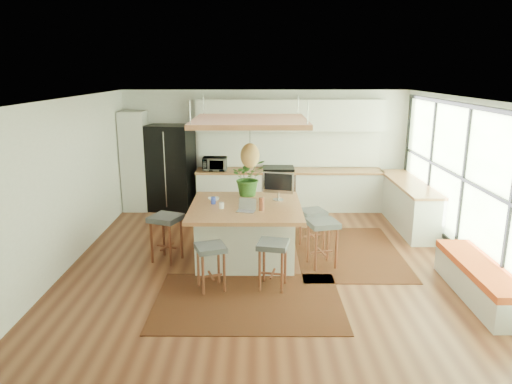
{
  "coord_description": "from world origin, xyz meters",
  "views": [
    {
      "loc": [
        -0.17,
        -7.32,
        3.12
      ],
      "look_at": [
        -0.2,
        0.5,
        1.1
      ],
      "focal_mm": 33.06,
      "sensor_mm": 36.0,
      "label": 1
    }
  ],
  "objects_px": {
    "laptop": "(246,204)",
    "monitor": "(278,186)",
    "stool_near_left": "(211,267)",
    "island_plant": "(249,181)",
    "island": "(246,232)",
    "stool_left_side": "(167,241)",
    "stool_near_right": "(273,265)",
    "stool_right_back": "(312,229)",
    "microwave": "(215,162)",
    "fridge": "(171,170)",
    "stool_right_front": "(322,245)"
  },
  "relations": [
    {
      "from": "laptop",
      "to": "monitor",
      "type": "relative_size",
      "value": 0.56
    },
    {
      "from": "stool_near_left",
      "to": "island_plant",
      "type": "distance_m",
      "value": 2.13
    },
    {
      "from": "island",
      "to": "island_plant",
      "type": "height_order",
      "value": "island_plant"
    },
    {
      "from": "stool_left_side",
      "to": "stool_near_right",
      "type": "bearing_deg",
      "value": -30.47
    },
    {
      "from": "stool_left_side",
      "to": "laptop",
      "type": "bearing_deg",
      "value": -9.17
    },
    {
      "from": "stool_near_left",
      "to": "laptop",
      "type": "relative_size",
      "value": 2.26
    },
    {
      "from": "stool_right_back",
      "to": "island_plant",
      "type": "bearing_deg",
      "value": 171.83
    },
    {
      "from": "microwave",
      "to": "stool_right_back",
      "type": "bearing_deg",
      "value": -49.61
    },
    {
      "from": "fridge",
      "to": "monitor",
      "type": "relative_size",
      "value": 3.6
    },
    {
      "from": "fridge",
      "to": "stool_near_left",
      "type": "xyz_separation_m",
      "value": [
        1.3,
        -4.17,
        -0.57
      ]
    },
    {
      "from": "island_plant",
      "to": "island",
      "type": "bearing_deg",
      "value": -93.52
    },
    {
      "from": "stool_right_front",
      "to": "monitor",
      "type": "relative_size",
      "value": 1.44
    },
    {
      "from": "stool_right_front",
      "to": "monitor",
      "type": "distance_m",
      "value": 1.29
    },
    {
      "from": "monitor",
      "to": "microwave",
      "type": "height_order",
      "value": "monitor"
    },
    {
      "from": "stool_near_left",
      "to": "stool_right_back",
      "type": "bearing_deg",
      "value": 45.94
    },
    {
      "from": "stool_right_front",
      "to": "island_plant",
      "type": "height_order",
      "value": "island_plant"
    },
    {
      "from": "stool_near_left",
      "to": "laptop",
      "type": "xyz_separation_m",
      "value": [
        0.49,
        0.87,
        0.7
      ]
    },
    {
      "from": "island",
      "to": "stool_right_front",
      "type": "relative_size",
      "value": 2.38
    },
    {
      "from": "stool_near_left",
      "to": "island_plant",
      "type": "height_order",
      "value": "island_plant"
    },
    {
      "from": "laptop",
      "to": "stool_right_back",
      "type": "bearing_deg",
      "value": 50.22
    },
    {
      "from": "island_plant",
      "to": "monitor",
      "type": "bearing_deg",
      "value": -31.84
    },
    {
      "from": "fridge",
      "to": "stool_left_side",
      "type": "xyz_separation_m",
      "value": [
        0.45,
        -3.08,
        -0.57
      ]
    },
    {
      "from": "island",
      "to": "island_plant",
      "type": "distance_m",
      "value": 0.99
    },
    {
      "from": "stool_right_back",
      "to": "stool_left_side",
      "type": "relative_size",
      "value": 0.89
    },
    {
      "from": "island",
      "to": "stool_near_right",
      "type": "bearing_deg",
      "value": -70.0
    },
    {
      "from": "stool_right_front",
      "to": "microwave",
      "type": "xyz_separation_m",
      "value": [
        -2.02,
        3.24,
        0.75
      ]
    },
    {
      "from": "island",
      "to": "stool_near_right",
      "type": "xyz_separation_m",
      "value": [
        0.42,
        -1.16,
        -0.11
      ]
    },
    {
      "from": "laptop",
      "to": "monitor",
      "type": "distance_m",
      "value": 0.89
    },
    {
      "from": "microwave",
      "to": "laptop",
      "type": "bearing_deg",
      "value": -75.29
    },
    {
      "from": "fridge",
      "to": "island",
      "type": "height_order",
      "value": "fridge"
    },
    {
      "from": "stool_right_back",
      "to": "microwave",
      "type": "relative_size",
      "value": 1.32
    },
    {
      "from": "stool_right_back",
      "to": "stool_left_side",
      "type": "height_order",
      "value": "stool_left_side"
    },
    {
      "from": "monitor",
      "to": "stool_near_right",
      "type": "bearing_deg",
      "value": -80.07
    },
    {
      "from": "stool_near_right",
      "to": "island_plant",
      "type": "relative_size",
      "value": 1.06
    },
    {
      "from": "stool_right_front",
      "to": "laptop",
      "type": "distance_m",
      "value": 1.42
    },
    {
      "from": "stool_near_right",
      "to": "laptop",
      "type": "distance_m",
      "value": 1.15
    },
    {
      "from": "island",
      "to": "island_plant",
      "type": "relative_size",
      "value": 2.73
    },
    {
      "from": "fridge",
      "to": "laptop",
      "type": "distance_m",
      "value": 3.75
    },
    {
      "from": "stool_near_left",
      "to": "stool_right_front",
      "type": "xyz_separation_m",
      "value": [
        1.73,
        0.87,
        0.0
      ]
    },
    {
      "from": "stool_near_left",
      "to": "monitor",
      "type": "relative_size",
      "value": 1.27
    },
    {
      "from": "microwave",
      "to": "stool_near_right",
      "type": "bearing_deg",
      "value": -72.46
    },
    {
      "from": "stool_right_front",
      "to": "stool_right_back",
      "type": "distance_m",
      "value": 0.85
    },
    {
      "from": "island",
      "to": "laptop",
      "type": "distance_m",
      "value": 0.68
    },
    {
      "from": "stool_near_left",
      "to": "stool_right_back",
      "type": "xyz_separation_m",
      "value": [
        1.66,
        1.72,
        0.0
      ]
    },
    {
      "from": "stool_left_side",
      "to": "stool_right_front",
      "type": "bearing_deg",
      "value": -4.77
    },
    {
      "from": "stool_left_side",
      "to": "island_plant",
      "type": "bearing_deg",
      "value": 30.29
    },
    {
      "from": "stool_near_left",
      "to": "stool_left_side",
      "type": "distance_m",
      "value": 1.38
    },
    {
      "from": "stool_right_back",
      "to": "island_plant",
      "type": "xyz_separation_m",
      "value": [
        -1.15,
        0.16,
        0.84
      ]
    },
    {
      "from": "island_plant",
      "to": "fridge",
      "type": "bearing_deg",
      "value": 128.44
    },
    {
      "from": "fridge",
      "to": "monitor",
      "type": "bearing_deg",
      "value": -38.54
    }
  ]
}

